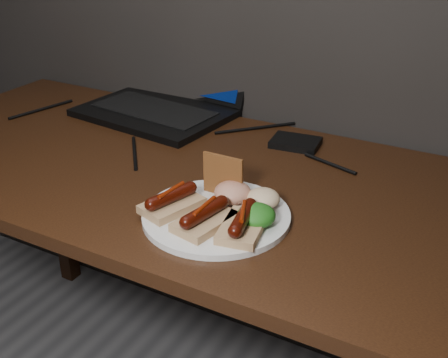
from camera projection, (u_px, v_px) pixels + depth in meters
name	position (u px, v px, depth m)	size (l,w,h in m)	color
desk	(158.00, 196.00, 1.32)	(1.40, 0.70, 0.75)	#391F0E
laptop	(168.00, 92.00, 1.56)	(0.43, 0.40, 0.25)	black
hard_drive	(295.00, 143.00, 1.36)	(0.11, 0.08, 0.02)	black
desk_cables	(176.00, 134.00, 1.41)	(0.93, 0.43, 0.01)	black
plate	(216.00, 216.00, 1.05)	(0.28, 0.28, 0.01)	silver
bread_sausage_left	(172.00, 201.00, 1.05)	(0.10, 0.13, 0.04)	tan
bread_sausage_center	(205.00, 217.00, 1.00)	(0.09, 0.13, 0.04)	tan
bread_sausage_right	(243.00, 223.00, 0.98)	(0.09, 0.13, 0.04)	tan
crispbread	(223.00, 176.00, 1.09)	(0.09, 0.01, 0.09)	brown
salad_greens	(256.00, 215.00, 1.00)	(0.07, 0.07, 0.04)	#105110
salsa_mound	(233.00, 192.00, 1.08)	(0.07, 0.07, 0.04)	#A41015
coleslaw_mound	(263.00, 198.00, 1.06)	(0.06, 0.06, 0.04)	silver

